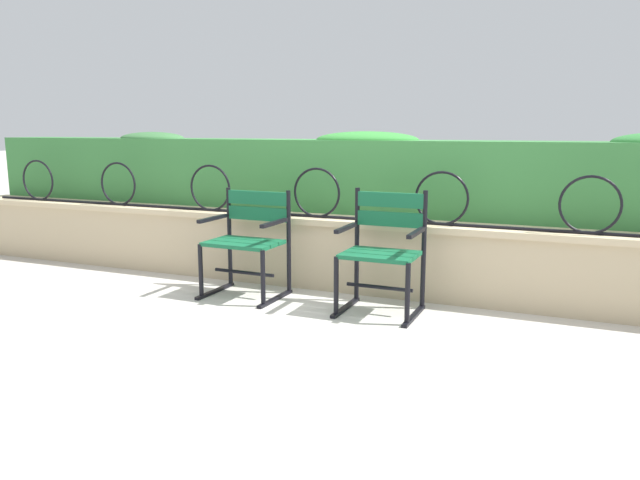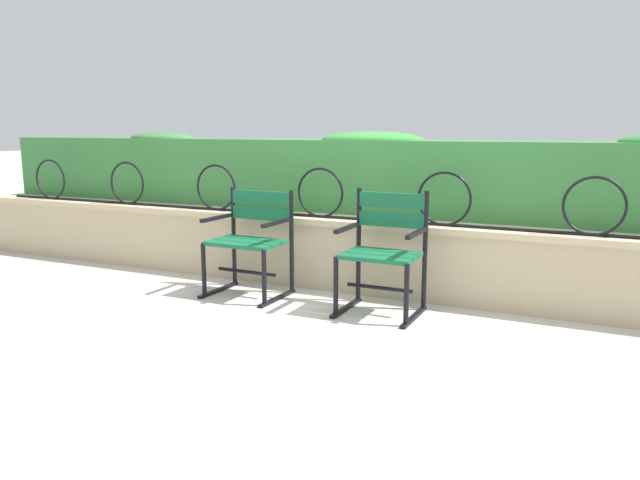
# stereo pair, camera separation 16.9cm
# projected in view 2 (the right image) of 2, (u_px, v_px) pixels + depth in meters

# --- Properties ---
(ground_plane) EXTENTS (60.00, 60.00, 0.00)m
(ground_plane) POSITION_uv_depth(u_px,v_px,m) (313.00, 318.00, 4.38)
(ground_plane) COLOR #BCB7AD
(stone_wall) EXTENTS (8.53, 0.41, 0.60)m
(stone_wall) POSITION_uv_depth(u_px,v_px,m) (359.00, 254.00, 5.11)
(stone_wall) COLOR tan
(stone_wall) RESTS_ON ground
(iron_arch_fence) EXTENTS (7.97, 0.02, 0.42)m
(iron_arch_fence) POSITION_uv_depth(u_px,v_px,m) (326.00, 197.00, 5.07)
(iron_arch_fence) COLOR black
(iron_arch_fence) RESTS_ON stone_wall
(hedge_row) EXTENTS (8.36, 0.52, 0.71)m
(hedge_row) POSITION_uv_depth(u_px,v_px,m) (378.00, 175.00, 5.38)
(hedge_row) COLOR #387A3D
(hedge_row) RESTS_ON stone_wall
(park_chair_left) EXTENTS (0.62, 0.53, 0.85)m
(park_chair_left) POSITION_uv_depth(u_px,v_px,m) (251.00, 238.00, 4.95)
(park_chair_left) COLOR #145B38
(park_chair_left) RESTS_ON ground
(park_chair_right) EXTENTS (0.57, 0.52, 0.90)m
(park_chair_right) POSITION_uv_depth(u_px,v_px,m) (384.00, 249.00, 4.46)
(park_chair_right) COLOR #145B38
(park_chair_right) RESTS_ON ground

